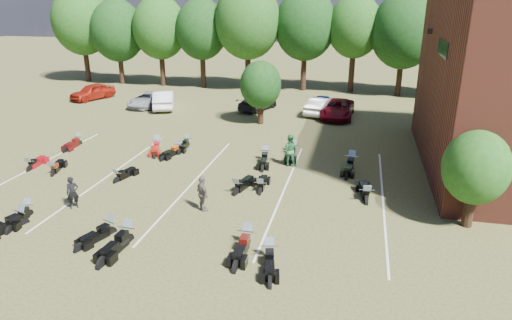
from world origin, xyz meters
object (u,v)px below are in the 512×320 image
(person_black, at_px, (73,193))
(motorcycle_0, at_px, (29,216))
(person_grey, at_px, (203,194))
(car_4, at_px, (322,104))
(person_green, at_px, (290,150))
(car_0, at_px, (93,92))
(motorcycle_3, at_px, (111,234))
(motorcycle_7, at_px, (30,170))
(motorcycle_14, at_px, (79,145))

(person_black, bearing_deg, motorcycle_0, 175.13)
(person_grey, bearing_deg, car_4, -54.86)
(car_4, xyz_separation_m, person_green, (-0.65, -13.73, 0.29))
(car_0, bearing_deg, motorcycle_3, -34.00)
(person_black, height_order, motorcycle_7, person_black)
(car_0, bearing_deg, motorcycle_14, -38.97)
(motorcycle_14, bearing_deg, person_green, -3.40)
(motorcycle_0, relative_size, motorcycle_7, 1.03)
(motorcycle_0, height_order, motorcycle_7, motorcycle_0)
(motorcycle_3, xyz_separation_m, motorcycle_14, (-8.41, 10.65, 0.00))
(motorcycle_0, distance_m, motorcycle_14, 10.70)
(car_4, xyz_separation_m, motorcycle_7, (-15.22, -17.90, -0.68))
(car_4, bearing_deg, motorcycle_0, -117.13)
(motorcycle_7, bearing_deg, motorcycle_0, 123.47)
(car_4, bearing_deg, person_black, -115.13)
(car_0, height_order, motorcycle_3, car_0)
(motorcycle_7, bearing_deg, person_green, -167.97)
(motorcycle_0, relative_size, motorcycle_14, 0.99)
(car_0, relative_size, car_4, 1.12)
(person_black, relative_size, motorcycle_14, 0.74)
(motorcycle_7, xyz_separation_m, motorcycle_14, (0.01, 4.90, 0.00))
(person_black, relative_size, motorcycle_0, 0.75)
(motorcycle_3, xyz_separation_m, motorcycle_7, (-8.42, 5.75, 0.00))
(person_black, xyz_separation_m, motorcycle_7, (-5.43, 3.82, -0.79))
(person_green, bearing_deg, car_0, -33.29)
(motorcycle_3, distance_m, motorcycle_7, 10.19)
(car_0, height_order, person_green, person_green)
(motorcycle_0, distance_m, motorcycle_7, 6.39)
(person_green, bearing_deg, car_4, -93.35)
(person_black, distance_m, motorcycle_7, 6.69)
(person_grey, height_order, motorcycle_0, person_grey)
(car_4, distance_m, motorcycle_7, 23.51)
(motorcycle_14, bearing_deg, person_black, -58.68)
(person_green, bearing_deg, motorcycle_7, 15.37)
(person_grey, distance_m, motorcycle_0, 8.06)
(car_0, distance_m, person_black, 24.99)
(person_black, relative_size, motorcycle_7, 0.77)
(person_grey, bearing_deg, motorcycle_14, 11.76)
(person_grey, distance_m, motorcycle_7, 11.89)
(person_black, distance_m, person_green, 12.14)
(car_4, bearing_deg, motorcycle_3, -106.92)
(person_grey, height_order, motorcycle_3, person_grey)
(car_4, bearing_deg, person_green, -93.60)
(motorcycle_0, xyz_separation_m, motorcycle_14, (-3.87, 9.98, 0.00))
(motorcycle_0, height_order, motorcycle_14, motorcycle_14)
(person_green, relative_size, motorcycle_7, 0.94)
(motorcycle_14, bearing_deg, motorcycle_3, -52.24)
(motorcycle_7, bearing_deg, person_black, 140.91)
(person_grey, xyz_separation_m, motorcycle_0, (-7.66, -2.35, -0.87))
(person_black, height_order, motorcycle_14, person_black)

